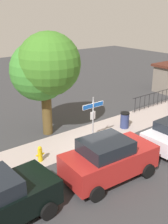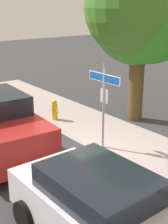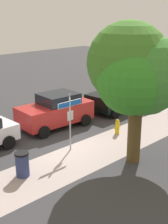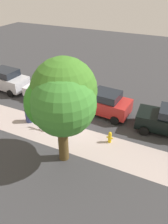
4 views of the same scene
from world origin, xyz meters
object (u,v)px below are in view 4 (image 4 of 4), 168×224
at_px(shade_tree, 61,98).
at_px(fire_hydrant, 110,137).
at_px(street_sign, 68,106).
at_px(trash_bin, 29,116).
at_px(car_white, 50,91).
at_px(car_red, 103,103).
at_px(car_silver, 4,79).

distance_m(shade_tree, fire_hydrant, 4.58).
relative_size(street_sign, shade_tree, 0.46).
bearing_deg(shade_tree, trash_bin, -26.83).
xyz_separation_m(street_sign, fire_hydrant, (-3.06, 0.20, -1.38)).
bearing_deg(car_white, car_red, 178.13).
relative_size(car_red, trash_bin, 4.21).
height_order(shade_tree, car_silver, shade_tree).
bearing_deg(car_red, trash_bin, 40.54).
bearing_deg(shade_tree, car_white, -50.19).
distance_m(shade_tree, car_white, 7.69).
height_order(street_sign, trash_bin, street_sign).
xyz_separation_m(car_white, car_silver, (4.80, 0.01, 0.19)).
distance_m(street_sign, shade_tree, 3.48).
height_order(car_silver, trash_bin, car_silver).
relative_size(fire_hydrant, trash_bin, 0.80).
relative_size(car_silver, trash_bin, 4.77).
relative_size(street_sign, car_white, 0.63).
bearing_deg(fire_hydrant, car_red, -61.36).
relative_size(car_white, car_silver, 0.90).
xyz_separation_m(shade_tree, car_white, (4.52, -5.43, -3.04)).
height_order(street_sign, shade_tree, shade_tree).
relative_size(car_white, fire_hydrant, 5.40).
bearing_deg(street_sign, car_white, -40.46).
relative_size(shade_tree, car_silver, 1.24).
distance_m(shade_tree, car_silver, 11.15).
bearing_deg(car_white, street_sign, 138.74).
height_order(street_sign, fire_hydrant, street_sign).
distance_m(shade_tree, car_red, 6.07).
bearing_deg(street_sign, fire_hydrant, 176.28).
distance_m(street_sign, car_silver, 8.69).
xyz_separation_m(fire_hydrant, trash_bin, (5.96, 0.30, 0.11)).
height_order(car_silver, fire_hydrant, car_silver).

